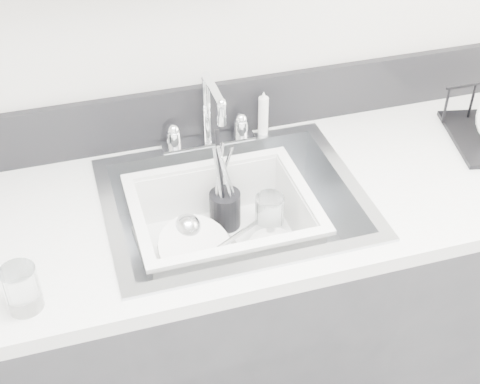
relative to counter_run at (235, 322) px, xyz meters
name	(u,v)px	position (x,y,z in m)	size (l,w,h in m)	color
counter_run	(235,322)	(0.00, 0.00, 0.00)	(3.20, 0.62, 0.92)	#2C2C30
backsplash	(203,112)	(0.00, 0.30, 0.54)	(3.20, 0.02, 0.16)	black
sink	(234,226)	(0.00, 0.00, 0.37)	(0.64, 0.52, 0.20)	silver
faucet	(208,128)	(0.00, 0.25, 0.52)	(0.26, 0.18, 0.23)	silver
side_sprayer	(263,114)	(0.16, 0.25, 0.53)	(0.03, 0.03, 0.14)	white
wash_tub	(223,227)	(-0.03, -0.01, 0.38)	(0.45, 0.37, 0.18)	white
plate_stack	(199,254)	(-0.10, -0.03, 0.33)	(0.23, 0.22, 0.09)	white
utensil_cup	(225,207)	(0.00, 0.09, 0.37)	(0.08, 0.08, 0.28)	black
ladle	(211,245)	(-0.07, -0.03, 0.35)	(0.29, 0.10, 0.08)	silver
tumbler_in_tub	(269,214)	(0.11, 0.03, 0.36)	(0.08, 0.08, 0.11)	white
tumbler_counter	(22,289)	(-0.51, -0.21, 0.51)	(0.07, 0.07, 0.10)	white
bowl_small	(272,248)	(0.08, -0.06, 0.33)	(0.12, 0.12, 0.04)	white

